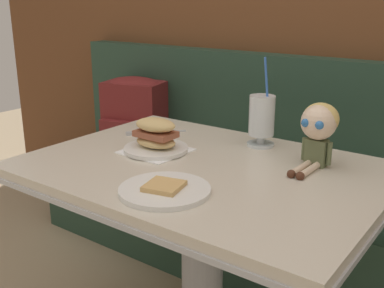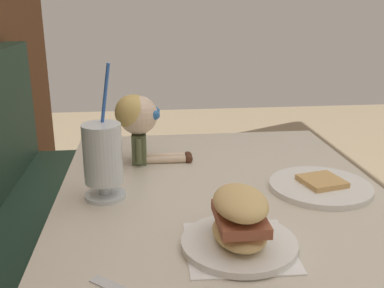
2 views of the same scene
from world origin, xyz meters
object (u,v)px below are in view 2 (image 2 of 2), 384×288
at_px(toast_plate, 320,186).
at_px(seated_doll, 138,119).
at_px(milkshake_glass, 103,157).
at_px(sandwich_plate, 240,226).

xyz_separation_m(toast_plate, seated_doll, (0.24, 0.45, 0.12)).
bearing_deg(seated_doll, milkshake_glass, 161.19).
bearing_deg(milkshake_glass, toast_plate, -90.85).
height_order(toast_plate, sandwich_plate, sandwich_plate).
relative_size(toast_plate, sandwich_plate, 1.14).
bearing_deg(seated_doll, toast_plate, -118.76).
distance_m(toast_plate, seated_doll, 0.52).
height_order(milkshake_glass, seated_doll, milkshake_glass).
bearing_deg(sandwich_plate, milkshake_glass, 46.22).
bearing_deg(toast_plate, sandwich_plate, 134.04).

